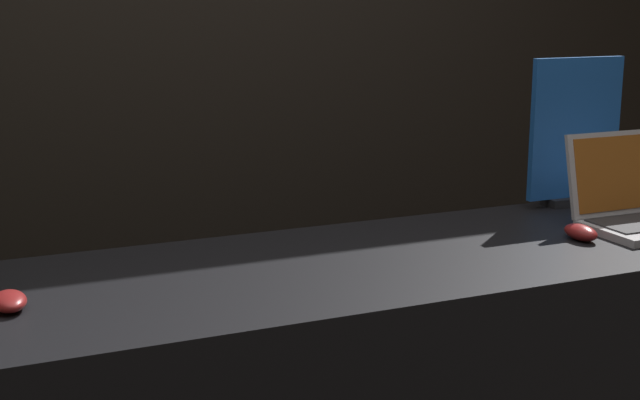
% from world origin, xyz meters
% --- Properties ---
extents(wall_back, '(8.00, 0.05, 2.80)m').
position_xyz_m(wall_back, '(0.00, 1.66, 1.40)').
color(wall_back, black).
rests_on(wall_back, ground_plane).
extents(mouse_front, '(0.07, 0.11, 0.03)m').
position_xyz_m(mouse_front, '(-0.68, 0.29, 0.95)').
color(mouse_front, maroon).
rests_on(mouse_front, display_counter).
extents(mouse_back, '(0.06, 0.11, 0.04)m').
position_xyz_m(mouse_back, '(0.67, 0.26, 0.95)').
color(mouse_back, maroon).
rests_on(mouse_back, display_counter).
extents(promo_stand_back, '(0.30, 0.07, 0.43)m').
position_xyz_m(promo_stand_back, '(0.91, 0.59, 1.14)').
color(promo_stand_back, black).
rests_on(promo_stand_back, display_counter).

